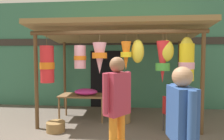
{
  "coord_description": "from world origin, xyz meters",
  "views": [
    {
      "loc": [
        0.21,
        -4.39,
        1.72
      ],
      "look_at": [
        -0.3,
        1.14,
        1.39
      ],
      "focal_mm": 30.45,
      "sensor_mm": 36.0,
      "label": 1
    }
  ],
  "objects": [
    {
      "name": "display_table",
      "position": [
        -1.1,
        0.85,
        0.62
      ],
      "size": [
        1.29,
        0.68,
        0.7
      ],
      "color": "brown",
      "rests_on": "ground_plane"
    },
    {
      "name": "shop_facade",
      "position": [
        -0.0,
        2.4,
        1.87
      ],
      "size": [
        12.1,
        0.29,
        3.75
      ],
      "color": "#387056",
      "rests_on": "ground_plane"
    },
    {
      "name": "customer_foreground",
      "position": [
        0.78,
        -2.27,
        0.96
      ],
      "size": [
        0.27,
        0.59,
        1.63
      ],
      "color": "orange",
      "rests_on": "ground_plane"
    },
    {
      "name": "ground_plane",
      "position": [
        0.0,
        0.0,
        0.0
      ],
      "size": [
        30.0,
        30.0,
        0.0
      ],
      "primitive_type": "plane",
      "color": "#60564C"
    },
    {
      "name": "vendor_in_orange",
      "position": [
        0.02,
        -1.52,
        1.04
      ],
      "size": [
        0.42,
        0.49,
        1.75
      ],
      "color": "orange",
      "rests_on": "ground_plane"
    },
    {
      "name": "wicker_basket_by_table",
      "position": [
        -1.52,
        -0.12,
        0.11
      ],
      "size": [
        0.43,
        0.43,
        0.23
      ],
      "primitive_type": "cylinder",
      "color": "olive",
      "rests_on": "ground_plane"
    },
    {
      "name": "flower_heap_on_table",
      "position": [
        -1.0,
        0.83,
        0.79
      ],
      "size": [
        0.65,
        0.46,
        0.17
      ],
      "color": "#D13399",
      "rests_on": "display_table"
    },
    {
      "name": "folding_chair",
      "position": [
        1.19,
        0.03,
        0.5
      ],
      "size": [
        0.53,
        0.53,
        0.84
      ],
      "color": "#AD1E1E",
      "rests_on": "ground_plane"
    },
    {
      "name": "wicker_basket_spare",
      "position": [
        0.03,
        0.69,
        0.14
      ],
      "size": [
        0.43,
        0.43,
        0.28
      ],
      "primitive_type": "cylinder",
      "color": "olive",
      "rests_on": "ground_plane"
    },
    {
      "name": "market_stall_canopy",
      "position": [
        -0.02,
        0.73,
        2.18
      ],
      "size": [
        4.39,
        2.54,
        2.64
      ],
      "color": "brown",
      "rests_on": "ground_plane"
    }
  ]
}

